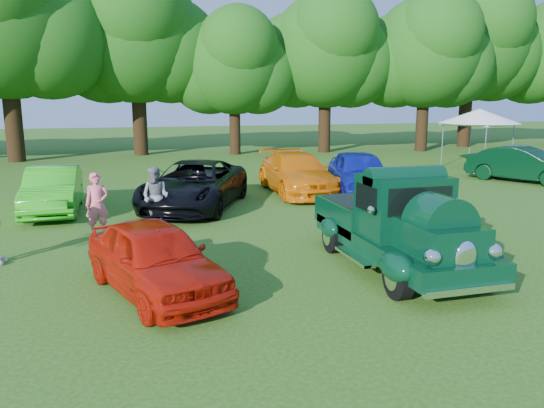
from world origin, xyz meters
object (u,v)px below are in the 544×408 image
object	(u,v)px
back_car_lime	(53,190)
back_car_blue	(359,173)
back_car_black	(194,185)
canopy_tent	(479,117)
spectator_pink	(97,204)
red_convertible	(155,258)
spectator_grey	(156,197)
hero_pickup	(397,227)
back_car_green	(523,164)
back_car_orange	(297,173)

from	to	relation	value
back_car_lime	back_car_blue	bearing A→B (deg)	1.37
back_car_lime	back_car_black	xyz separation A→B (m)	(4.42, -0.50, 0.05)
back_car_black	canopy_tent	distance (m)	17.11
back_car_lime	spectator_pink	bearing A→B (deg)	-66.67
red_convertible	back_car_lime	xyz separation A→B (m)	(-2.64, 8.14, 0.05)
spectator_pink	canopy_tent	bearing A→B (deg)	17.49
back_car_blue	spectator_grey	bearing A→B (deg)	-145.03
hero_pickup	back_car_lime	distance (m)	11.10
back_car_green	back_car_lime	bearing A→B (deg)	154.91
back_car_lime	back_car_orange	bearing A→B (deg)	8.21
back_car_black	back_car_green	world-z (taller)	back_car_black
back_car_black	spectator_grey	distance (m)	2.62
back_car_black	back_car_orange	distance (m)	4.52
back_car_blue	back_car_green	xyz separation A→B (m)	(8.24, 0.94, -0.07)
hero_pickup	back_car_blue	bearing A→B (deg)	70.09
back_car_lime	spectator_grey	size ratio (longest dim) A/B	2.60
back_car_orange	spectator_grey	xyz separation A→B (m)	(-5.57, -3.97, 0.08)
back_car_black	spectator_pink	xyz separation A→B (m)	(-2.96, -2.87, 0.06)
back_car_lime	back_car_blue	size ratio (longest dim) A/B	0.90
back_car_orange	spectator_grey	world-z (taller)	spectator_grey
back_car_orange	back_car_blue	distance (m)	2.36
canopy_tent	back_car_orange	bearing A→B (deg)	-157.75
canopy_tent	spectator_pink	bearing A→B (deg)	-153.40
red_convertible	spectator_pink	xyz separation A→B (m)	(-1.18, 4.77, 0.16)
canopy_tent	hero_pickup	bearing A→B (deg)	-131.65
spectator_pink	back_car_blue	bearing A→B (deg)	12.37
back_car_black	back_car_orange	size ratio (longest dim) A/B	1.06
back_car_orange	canopy_tent	xyz separation A→B (m)	(11.56, 4.73, 1.89)
hero_pickup	spectator_grey	xyz separation A→B (m)	(-4.74, 5.23, -0.03)
hero_pickup	spectator_pink	xyz separation A→B (m)	(-6.29, 4.58, -0.04)
red_convertible	spectator_pink	bearing A→B (deg)	84.71
back_car_lime	red_convertible	bearing A→B (deg)	-72.15
back_car_blue	back_car_green	bearing A→B (deg)	20.26
red_convertible	canopy_tent	xyz separation A→B (m)	(17.50, 14.13, 1.98)
back_car_orange	spectator_pink	size ratio (longest dim) A/B	3.13
back_car_blue	spectator_pink	xyz separation A→B (m)	(-9.27, -3.65, 0.01)
canopy_tent	back_car_blue	bearing A→B (deg)	-148.77
spectator_grey	canopy_tent	xyz separation A→B (m)	(17.13, 8.70, 1.80)
red_convertible	back_car_orange	distance (m)	11.12
back_car_blue	spectator_grey	size ratio (longest dim) A/B	2.88
spectator_pink	back_car_orange	bearing A→B (deg)	23.88
back_car_orange	spectator_pink	world-z (taller)	spectator_pink
back_car_green	spectator_grey	size ratio (longest dim) A/B	2.73
back_car_black	back_car_green	xyz separation A→B (m)	(14.56, 1.72, -0.01)
hero_pickup	red_convertible	xyz separation A→B (m)	(-5.11, -0.20, -0.20)
back_car_lime	back_car_black	size ratio (longest dim) A/B	0.79
back_car_lime	spectator_grey	distance (m)	4.06
red_convertible	back_car_blue	xyz separation A→B (m)	(8.09, 8.42, 0.16)
back_car_black	spectator_grey	bearing A→B (deg)	-97.45
hero_pickup	spectator_pink	bearing A→B (deg)	143.98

